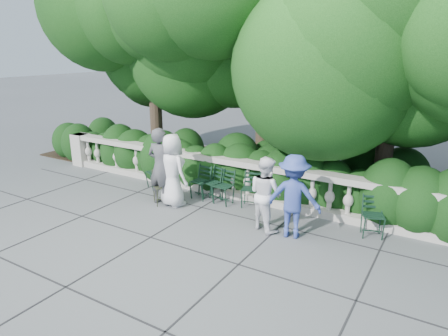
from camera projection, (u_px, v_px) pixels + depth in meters
The scene contains 15 objects.
ground at pixel (200, 225), 8.48m from camera, with size 90.00×90.00×0.00m, color #4F5357.
balustrade at pixel (241, 180), 9.81m from camera, with size 12.00×0.44×1.00m.
shrub_hedge at pixel (262, 185), 10.94m from camera, with size 15.00×2.60×1.70m, color black, non-canonical shape.
tree_canopy at pixel (295, 32), 9.61m from camera, with size 15.04×6.52×6.78m.
chair_a at pixel (151, 189), 10.58m from camera, with size 0.44×0.48×0.84m, color black, non-canonical shape.
chair_b at pixel (208, 201), 9.76m from camera, with size 0.44×0.48×0.84m, color black, non-canonical shape.
chair_c at pixel (197, 200), 9.84m from camera, with size 0.44×0.48×0.84m, color black, non-canonical shape.
chair_d at pixel (249, 209), 9.30m from camera, with size 0.44×0.48×0.84m, color black, non-canonical shape.
chair_e at pixel (220, 205), 9.51m from camera, with size 0.44×0.48×0.84m, color black, non-canonical shape.
chair_f at pixel (372, 239), 7.83m from camera, with size 0.44×0.48×0.84m, color black, non-canonical shape.
chair_weathered at pixel (165, 206), 9.50m from camera, with size 0.44×0.48×0.84m, color black, non-canonical shape.
person_businessman at pixel (172, 170), 9.31m from camera, with size 0.84×0.55×1.73m, color silver.
person_woman_grey at pixel (160, 167), 9.37m from camera, with size 0.68×0.44×1.86m, color #444549.
person_casual_man at pixel (266, 193), 8.09m from camera, with size 0.75×0.59×1.54m, color white.
person_older_blue at pixel (293, 196), 7.75m from camera, with size 1.08×0.62×1.67m, color #314494.
Camera 1 is at (4.45, -6.38, 3.62)m, focal length 32.00 mm.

